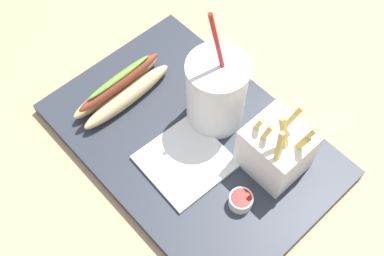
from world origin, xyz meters
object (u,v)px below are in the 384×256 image
(fries_basket, at_px, (276,150))
(hot_dog_1, at_px, (122,89))
(ketchup_cup_1, at_px, (241,200))
(soda_cup, at_px, (216,92))
(napkin_stack, at_px, (185,161))

(fries_basket, xyz_separation_m, hot_dog_1, (0.27, 0.10, -0.02))
(hot_dog_1, bearing_deg, ketchup_cup_1, -178.40)
(soda_cup, bearing_deg, napkin_stack, 108.53)
(ketchup_cup_1, bearing_deg, napkin_stack, 7.11)
(fries_basket, relative_size, napkin_stack, 1.16)
(soda_cup, relative_size, napkin_stack, 1.82)
(fries_basket, bearing_deg, soda_cup, 1.60)
(soda_cup, height_order, ketchup_cup_1, soda_cup)
(hot_dog_1, bearing_deg, napkin_stack, 178.00)
(fries_basket, distance_m, hot_dog_1, 0.29)
(soda_cup, height_order, fries_basket, soda_cup)
(soda_cup, bearing_deg, ketchup_cup_1, 149.69)
(soda_cup, distance_m, ketchup_cup_1, 0.18)
(napkin_stack, bearing_deg, hot_dog_1, -2.00)
(ketchup_cup_1, distance_m, napkin_stack, 0.11)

